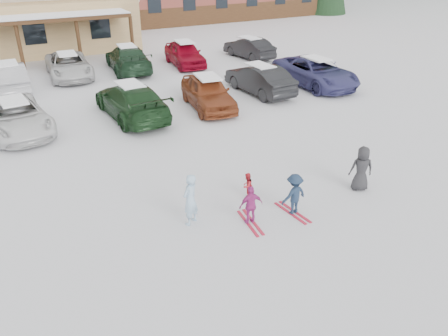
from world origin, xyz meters
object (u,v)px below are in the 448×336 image
parked_car_12 (185,54)px  toddler_red (247,186)px  child_navy (294,194)px  parked_car_5 (260,79)px  child_magenta (251,205)px  parked_car_11 (128,59)px  parked_car_2 (16,116)px  parked_car_4 (208,92)px  parked_car_3 (131,101)px  parked_car_10 (69,65)px  bystander_dark (361,169)px  adult_skier (190,200)px  parked_car_9 (10,77)px  parked_car_13 (249,48)px  lamp_post (97,0)px  parked_car_6 (315,72)px

parked_car_12 → toddler_red: bearing=-101.2°
child_navy → parked_car_5: (5.39, 10.47, 0.11)m
child_magenta → parked_car_11: size_ratio=0.22×
parked_car_2 → parked_car_5: size_ratio=1.10×
parked_car_4 → child_magenta: bearing=-101.1°
parked_car_3 → parked_car_4: bearing=170.4°
child_navy → parked_car_10: 18.73m
bystander_dark → adult_skier: bearing=18.9°
adult_skier → bystander_dark: size_ratio=1.04×
toddler_red → parked_car_3: parked_car_3 is taller
bystander_dark → parked_car_4: bearing=-58.3°
child_navy → child_magenta: 1.40m
child_navy → bystander_dark: bearing=177.8°
adult_skier → parked_car_4: bearing=-150.8°
parked_car_9 → parked_car_3: bearing=122.1°
bystander_dark → parked_car_11: size_ratio=0.28×
parked_car_5 → parked_car_13: (3.70, 7.25, -0.06)m
parked_car_13 → parked_car_11: bearing=-11.0°
parked_car_4 → parked_car_5: size_ratio=0.99×
parked_car_10 → parked_car_5: bearing=-40.6°
child_navy → parked_car_5: parked_car_5 is taller
parked_car_9 → parked_car_13: bearing=-178.7°
toddler_red → parked_car_11: 16.86m
lamp_post → child_navy: size_ratio=4.81×
toddler_red → bystander_dark: 3.73m
parked_car_13 → parked_car_6: bearing=81.1°
parked_car_3 → parked_car_10: bearing=-84.2°
child_magenta → child_navy: bearing=-178.8°
adult_skier → lamp_post: bearing=-130.4°
parked_car_9 → parked_car_10: (3.32, 1.35, -0.05)m
parked_car_13 → parked_car_3: bearing=27.5°
parked_car_6 → parked_car_9: 16.72m
child_navy → parked_car_11: parked_car_11 is taller
parked_car_9 → parked_car_13: 15.40m
lamp_post → parked_car_9: size_ratio=1.35×
parked_car_5 → parked_car_10: 11.59m
parked_car_9 → parked_car_12: (10.57, 0.73, 0.02)m
toddler_red → parked_car_2: 10.92m
lamp_post → parked_car_12: lamp_post is taller
child_magenta → parked_car_13: size_ratio=0.28×
parked_car_3 → parked_car_9: size_ratio=1.17×
adult_skier → parked_car_4: size_ratio=0.34×
parked_car_13 → child_magenta: bearing=51.6°
lamp_post → bystander_dark: 25.86m
parked_car_9 → parked_car_10: size_ratio=0.90×
parked_car_4 → bystander_dark: bearing=-77.0°
parked_car_12 → bystander_dark: bearing=-89.2°
parked_car_9 → parked_car_5: bearing=149.4°
child_navy → bystander_dark: size_ratio=0.86×
parked_car_11 → parked_car_9: bearing=14.6°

